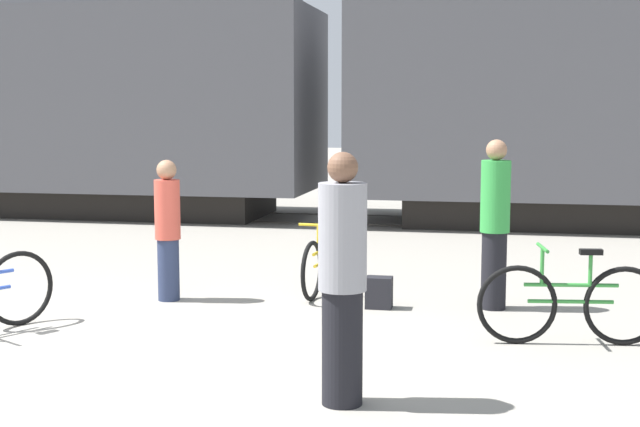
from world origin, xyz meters
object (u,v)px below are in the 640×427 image
Objects in this scene: person_in_red at (168,229)px; backpack at (379,293)px; person_in_grey at (342,279)px; bicycle_green at (570,303)px; bicycle_yellow at (326,261)px; person_in_green at (495,223)px; freight_train at (334,67)px.

person_in_red is 2.44m from backpack.
person_in_grey reaches higher than backpack.
bicycle_green is at bearing 70.37° from person_in_grey.
person_in_red is at bearing 165.95° from bicycle_green.
person_in_red is (-1.63, -0.80, 0.45)m from bicycle_yellow.
person_in_green reaches higher than person_in_red.
person_in_green is 3.52m from person_in_grey.
person_in_red is at bearing 150.36° from person_in_grey.
person_in_grey is at bearing -77.24° from bicycle_yellow.
person_in_green is (-0.69, 1.34, 0.54)m from bicycle_green.
person_in_red is at bearing -93.68° from freight_train.
freight_train is at bearing 85.93° from person_in_red.
person_in_green is 1.15× the size of person_in_red.
person_in_green is at bearing -15.04° from bicycle_yellow.
freight_train reaches higher than backpack.
bicycle_yellow reaches higher than backpack.
bicycle_yellow is 0.93× the size of person_in_grey.
person_in_green is 3.57m from person_in_red.
freight_train is 7.81m from person_in_red.
bicycle_green reaches higher than backpack.
backpack is (-1.20, -0.22, -0.75)m from person_in_green.
person_in_green is (1.93, -0.52, 0.56)m from bicycle_yellow.
bicycle_yellow is at bearing 123.95° from person_in_grey.
backpack is at bearing -104.06° from person_in_green.
backpack is at bearing 149.25° from bicycle_green.
bicycle_yellow is at bearing 144.59° from bicycle_green.
bicycle_yellow is 3.21m from bicycle_green.
bicycle_green is at bearing -66.29° from freight_train.
freight_train is 31.99× the size of bicycle_green.
person_in_green is 5.32× the size of backpack.
bicycle_green is 0.92× the size of person_in_green.
bicycle_green is at bearing -14.44° from person_in_red.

